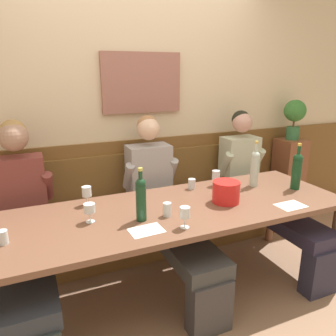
{
  "coord_description": "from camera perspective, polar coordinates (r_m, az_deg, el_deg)",
  "views": [
    {
      "loc": [
        -0.93,
        -1.86,
        1.68
      ],
      "look_at": [
        0.07,
        0.44,
        0.93
      ],
      "focal_mm": 35.04,
      "sensor_mm": 36.0,
      "label": 1
    }
  ],
  "objects": [
    {
      "name": "ground_plane",
      "position": [
        2.68,
        2.55,
        -22.5
      ],
      "size": [
        6.8,
        6.8,
        0.02
      ],
      "primitive_type": "cube",
      "color": "#956F53",
      "rests_on": "ground"
    },
    {
      "name": "room_wall_back",
      "position": [
        3.11,
        -6.1,
        11.38
      ],
      "size": [
        6.8,
        0.12,
        2.8
      ],
      "color": "beige",
      "rests_on": "ground"
    },
    {
      "name": "wood_wainscot_panel",
      "position": [
        3.25,
        -5.35,
        -4.21
      ],
      "size": [
        6.8,
        0.03,
        1.06
      ],
      "primitive_type": "cube",
      "color": "brown",
      "rests_on": "ground"
    },
    {
      "name": "wall_bench",
      "position": [
        3.17,
        -4.02,
        -9.64
      ],
      "size": [
        2.9,
        0.42,
        0.94
      ],
      "color": "brown",
      "rests_on": "ground"
    },
    {
      "name": "dining_table",
      "position": [
        2.42,
        1.38,
        -8.32
      ],
      "size": [
        2.6,
        0.88,
        0.72
      ],
      "color": "brown",
      "rests_on": "ground"
    },
    {
      "name": "person_center_left_seat",
      "position": [
        2.54,
        -23.91,
        -8.72
      ],
      "size": [
        0.48,
        1.3,
        1.33
      ],
      "color": "#283231",
      "rests_on": "ground"
    },
    {
      "name": "person_right_seat",
      "position": [
        2.73,
        -0.79,
        -5.91
      ],
      "size": [
        0.49,
        1.31,
        1.31
      ],
      "color": "#373435",
      "rests_on": "ground"
    },
    {
      "name": "person_left_seat",
      "position": [
        3.21,
        15.69,
        -3.03
      ],
      "size": [
        0.47,
        1.3,
        1.3
      ],
      "color": "#292739",
      "rests_on": "ground"
    },
    {
      "name": "ice_bucket",
      "position": [
        2.5,
        10.06,
        -4.12
      ],
      "size": [
        0.2,
        0.2,
        0.16
      ],
      "primitive_type": "cylinder",
      "color": "red",
      "rests_on": "dining_table"
    },
    {
      "name": "wine_bottle_clear_water",
      "position": [
        2.15,
        -4.72,
        -5.17
      ],
      "size": [
        0.07,
        0.07,
        0.36
      ],
      "color": "#163920",
      "rests_on": "dining_table"
    },
    {
      "name": "wine_bottle_green_tall",
      "position": [
        2.92,
        21.49,
        -0.31
      ],
      "size": [
        0.08,
        0.08,
        0.39
      ],
      "color": "#143D1E",
      "rests_on": "dining_table"
    },
    {
      "name": "wine_bottle_amber_mid",
      "position": [
        2.88,
        14.85,
        0.15
      ],
      "size": [
        0.07,
        0.07,
        0.39
      ],
      "color": "#B4C8BA",
      "rests_on": "dining_table"
    },
    {
      "name": "wine_glass_center_front",
      "position": [
        2.2,
        -13.51,
        -6.96
      ],
      "size": [
        0.08,
        0.08,
        0.13
      ],
      "color": "silver",
      "rests_on": "dining_table"
    },
    {
      "name": "wine_glass_by_bottle",
      "position": [
        2.84,
        8.33,
        -1.28
      ],
      "size": [
        0.07,
        0.07,
        0.14
      ],
      "color": "silver",
      "rests_on": "dining_table"
    },
    {
      "name": "wine_glass_center_rear",
      "position": [
        2.07,
        2.97,
        -7.83
      ],
      "size": [
        0.07,
        0.07,
        0.14
      ],
      "color": "silver",
      "rests_on": "dining_table"
    },
    {
      "name": "wine_glass_left_end",
      "position": [
        2.48,
        -13.96,
        -4.16
      ],
      "size": [
        0.07,
        0.07,
        0.14
      ],
      "color": "silver",
      "rests_on": "dining_table"
    },
    {
      "name": "water_tumbler_right",
      "position": [
        2.25,
        -0.15,
        -7.22
      ],
      "size": [
        0.06,
        0.06,
        0.1
      ],
      "primitive_type": "cylinder",
      "color": "silver",
      "rests_on": "dining_table"
    },
    {
      "name": "water_tumbler_center",
      "position": [
        2.76,
        4.16,
        -2.77
      ],
      "size": [
        0.06,
        0.06,
        0.09
      ],
      "primitive_type": "cylinder",
      "color": "silver",
      "rests_on": "dining_table"
    },
    {
      "name": "water_tumbler_left",
      "position": [
        2.13,
        -26.79,
        -10.71
      ],
      "size": [
        0.06,
        0.06,
        0.08
      ],
      "primitive_type": "cylinder",
      "color": "silver",
      "rests_on": "dining_table"
    },
    {
      "name": "tasting_sheet_left_guest",
      "position": [
        2.08,
        -3.78,
        -10.78
      ],
      "size": [
        0.22,
        0.16,
        0.0
      ],
      "primitive_type": "cube",
      "rotation": [
        0.0,
        0.0,
        0.05
      ],
      "color": "white",
      "rests_on": "dining_table"
    },
    {
      "name": "tasting_sheet_right_guest",
      "position": [
        2.59,
        20.57,
        -6.14
      ],
      "size": [
        0.21,
        0.16,
        0.0
      ],
      "primitive_type": "cube",
      "rotation": [
        0.0,
        0.0,
        0.03
      ],
      "color": "white",
      "rests_on": "dining_table"
    },
    {
      "name": "corner_pedestal",
      "position": [
        4.0,
        20.06,
        -1.97
      ],
      "size": [
        0.28,
        0.28,
        0.95
      ],
      "primitive_type": "cube",
      "color": "brown",
      "rests_on": "ground"
    },
    {
      "name": "potted_plant",
      "position": [
        3.85,
        21.16,
        8.64
      ],
      "size": [
        0.23,
        0.23,
        0.43
      ],
      "color": "#30653B",
      "rests_on": "corner_pedestal"
    }
  ]
}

